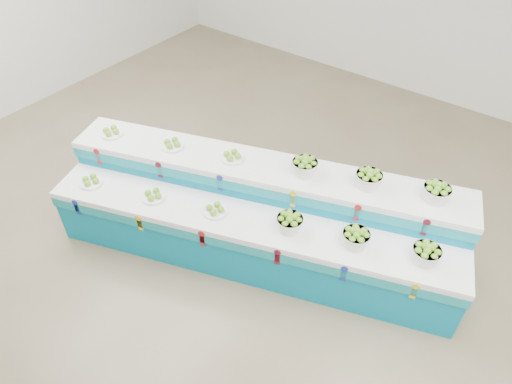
# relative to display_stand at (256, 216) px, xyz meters

# --- Properties ---
(ground) EXTENTS (10.00, 10.00, 0.00)m
(ground) POSITION_rel_display_stand_xyz_m (0.05, -0.45, -0.51)
(ground) COLOR brown
(ground) RESTS_ON ground
(display_stand) EXTENTS (4.56, 2.48, 1.02)m
(display_stand) POSITION_rel_display_stand_xyz_m (0.00, 0.00, 0.00)
(display_stand) COLOR #077DA3
(display_stand) RESTS_ON ground
(plate_lower_left) EXTENTS (0.33, 0.33, 0.10)m
(plate_lower_left) POSITION_rel_display_stand_xyz_m (-1.67, -0.85, 0.26)
(plate_lower_left) COLOR white
(plate_lower_left) RESTS_ON display_stand
(plate_lower_mid) EXTENTS (0.33, 0.33, 0.10)m
(plate_lower_mid) POSITION_rel_display_stand_xyz_m (-0.93, -0.60, 0.26)
(plate_lower_mid) COLOR white
(plate_lower_mid) RESTS_ON display_stand
(plate_lower_right) EXTENTS (0.33, 0.33, 0.10)m
(plate_lower_right) POSITION_rel_display_stand_xyz_m (-0.25, -0.37, 0.26)
(plate_lower_right) COLOR white
(plate_lower_right) RESTS_ON display_stand
(basket_lower_left) EXTENTS (0.34, 0.34, 0.20)m
(basket_lower_left) POSITION_rel_display_stand_xyz_m (0.51, -0.12, 0.31)
(basket_lower_left) COLOR silver
(basket_lower_left) RESTS_ON display_stand
(basket_lower_mid) EXTENTS (0.34, 0.34, 0.20)m
(basket_lower_mid) POSITION_rel_display_stand_xyz_m (1.13, 0.09, 0.31)
(basket_lower_mid) COLOR silver
(basket_lower_mid) RESTS_ON display_stand
(basket_lower_right) EXTENTS (0.34, 0.34, 0.20)m
(basket_lower_right) POSITION_rel_display_stand_xyz_m (1.75, 0.29, 0.31)
(basket_lower_right) COLOR silver
(basket_lower_right) RESTS_ON display_stand
(plate_upper_left) EXTENTS (0.33, 0.33, 0.10)m
(plate_upper_left) POSITION_rel_display_stand_xyz_m (-1.84, -0.33, 0.56)
(plate_upper_left) COLOR white
(plate_upper_left) RESTS_ON display_stand
(plate_upper_mid) EXTENTS (0.33, 0.33, 0.10)m
(plate_upper_mid) POSITION_rel_display_stand_xyz_m (-1.11, -0.08, 0.56)
(plate_upper_mid) COLOR white
(plate_upper_mid) RESTS_ON display_stand
(plate_upper_right) EXTENTS (0.33, 0.33, 0.10)m
(plate_upper_right) POSITION_rel_display_stand_xyz_m (-0.43, 0.15, 0.56)
(plate_upper_right) COLOR white
(plate_upper_right) RESTS_ON display_stand
(basket_upper_left) EXTENTS (0.34, 0.34, 0.20)m
(basket_upper_left) POSITION_rel_display_stand_xyz_m (0.33, 0.40, 0.61)
(basket_upper_left) COLOR silver
(basket_upper_left) RESTS_ON display_stand
(basket_upper_mid) EXTENTS (0.34, 0.34, 0.20)m
(basket_upper_mid) POSITION_rel_display_stand_xyz_m (0.95, 0.61, 0.61)
(basket_upper_mid) COLOR silver
(basket_upper_mid) RESTS_ON display_stand
(basket_upper_right) EXTENTS (0.34, 0.34, 0.20)m
(basket_upper_right) POSITION_rel_display_stand_xyz_m (1.57, 0.81, 0.61)
(basket_upper_right) COLOR silver
(basket_upper_right) RESTS_ON display_stand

